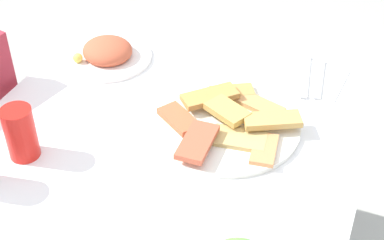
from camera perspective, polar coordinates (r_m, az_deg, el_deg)
The scene contains 7 objects.
dining_table at distance 1.36m, azimuth -2.18°, elevation -4.12°, with size 1.08×0.87×0.77m.
pide_platter at distance 1.31m, azimuth 3.48°, elevation -0.23°, with size 0.35×0.34×0.04m.
salad_plate_greens at distance 1.56m, azimuth -8.43°, elevation 6.63°, with size 0.23×0.23×0.06m.
soda_can at distance 1.26m, azimuth -16.73°, elevation -1.24°, with size 0.07×0.07×0.12m, color red.
paper_napkin at distance 1.50m, azimuth 11.90°, elevation 4.08°, with size 0.16×0.16×0.00m, color white.
fork at distance 1.50m, azimuth 12.58°, elevation 4.05°, with size 0.17×0.02×0.01m, color silver.
spoon at distance 1.50m, azimuth 11.25°, elevation 4.35°, with size 0.19×0.02×0.01m, color silver.
Camera 1 is at (-0.91, -0.42, 1.61)m, focal length 53.50 mm.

